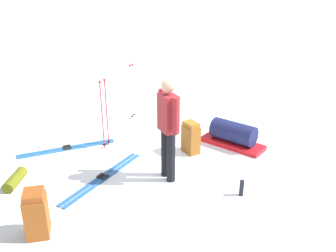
{
  "coord_description": "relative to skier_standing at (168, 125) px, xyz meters",
  "views": [
    {
      "loc": [
        -4.42,
        -3.87,
        3.21
      ],
      "look_at": [
        0.0,
        0.0,
        0.7
      ],
      "focal_mm": 39.64,
      "sensor_mm": 36.0,
      "label": 1
    }
  ],
  "objects": [
    {
      "name": "thermos_bottle",
      "position": [
        0.34,
        -1.18,
        -0.82
      ],
      "size": [
        0.07,
        0.07,
        0.26
      ],
      "primitive_type": "cylinder",
      "color": "black",
      "rests_on": "ground_plane"
    },
    {
      "name": "backpack_large_dark",
      "position": [
        0.98,
        0.29,
        -0.66
      ],
      "size": [
        0.31,
        0.38,
        0.61
      ],
      "color": "brown",
      "rests_on": "ground_plane"
    },
    {
      "name": "ski_poles_planted_near",
      "position": [
        0.09,
        1.68,
        -0.21
      ],
      "size": [
        0.22,
        0.11,
        1.35
      ],
      "color": "maroon",
      "rests_on": "ground_plane"
    },
    {
      "name": "gear_sled",
      "position": [
        1.75,
        -0.15,
        -0.73
      ],
      "size": [
        0.52,
        1.26,
        0.49
      ],
      "color": "red",
      "rests_on": "ground_plane"
    },
    {
      "name": "backpack_bright",
      "position": [
        -2.18,
        0.34,
        -0.64
      ],
      "size": [
        0.42,
        0.43,
        0.64
      ],
      "color": "#93491A",
      "rests_on": "ground_plane"
    },
    {
      "name": "sleeping_mat_rolled",
      "position": [
        -1.78,
        1.71,
        -0.86
      ],
      "size": [
        0.54,
        0.48,
        0.18
      ],
      "primitive_type": "cylinder",
      "rotation": [
        0.0,
        1.57,
        3.8
      ],
      "color": "#585D12",
      "rests_on": "ground_plane"
    },
    {
      "name": "skier_standing",
      "position": [
        0.0,
        0.0,
        0.0
      ],
      "size": [
        0.33,
        0.54,
        1.7
      ],
      "color": "black",
      "rests_on": "ground_plane"
    },
    {
      "name": "ski_pair_far",
      "position": [
        -0.73,
        0.8,
        -0.94
      ],
      "size": [
        1.92,
        0.54,
        0.05
      ],
      "color": "#28599C",
      "rests_on": "ground_plane"
    },
    {
      "name": "ski_pair_near",
      "position": [
        -0.48,
        2.16,
        -0.94
      ],
      "size": [
        1.72,
        0.94,
        0.05
      ],
      "color": "#26629E",
      "rests_on": "ground_plane"
    },
    {
      "name": "ski_poles_planted_far",
      "position": [
        1.48,
        2.38,
        -0.25
      ],
      "size": [
        0.17,
        0.1,
        1.27
      ],
      "color": "#B3BBC7",
      "rests_on": "ground_plane"
    },
    {
      "name": "ground_plane",
      "position": [
        0.41,
        0.36,
        -0.95
      ],
      "size": [
        80.0,
        80.0,
        0.0
      ],
      "primitive_type": "plane",
      "color": "white"
    }
  ]
}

